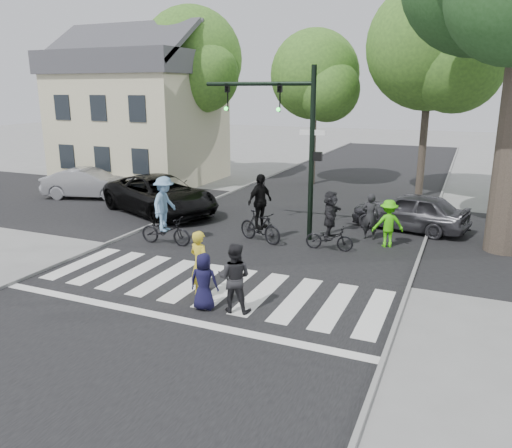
{
  "coord_description": "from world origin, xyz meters",
  "views": [
    {
      "loc": [
        6.23,
        -10.28,
        5.2
      ],
      "look_at": [
        0.5,
        3.0,
        1.3
      ],
      "focal_mm": 35.0,
      "sensor_mm": 36.0,
      "label": 1
    }
  ],
  "objects": [
    {
      "name": "pedestrian_adult",
      "position": [
        1.33,
        -0.24,
        0.86
      ],
      "size": [
        0.93,
        0.78,
        1.72
      ],
      "primitive_type": "imported",
      "rotation": [
        0.0,
        0.0,
        3.31
      ],
      "color": "black",
      "rests_on": "ground"
    },
    {
      "name": "traffic_signal",
      "position": [
        0.35,
        6.2,
        3.9
      ],
      "size": [
        4.45,
        0.29,
        6.0
      ],
      "color": "black",
      "rests_on": "ground"
    },
    {
      "name": "pedestrian_woman",
      "position": [
        0.12,
        0.23,
        0.88
      ],
      "size": [
        0.75,
        0.61,
        1.77
      ],
      "primitive_type": "imported",
      "rotation": [
        0.0,
        0.0,
        2.8
      ],
      "color": "gold",
      "rests_on": "ground"
    },
    {
      "name": "road_stem",
      "position": [
        0.0,
        5.0,
        0.01
      ],
      "size": [
        10.0,
        70.0,
        0.01
      ],
      "primitive_type": "cube",
      "color": "black",
      "rests_on": "ground"
    },
    {
      "name": "bystander_hivis",
      "position": [
        3.88,
        6.47,
        0.82
      ],
      "size": [
        1.21,
        0.98,
        1.64
      ],
      "primitive_type": "imported",
      "rotation": [
        0.0,
        0.0,
        3.55
      ],
      "color": "#44D60E",
      "rests_on": "ground"
    },
    {
      "name": "bg_tree_3",
      "position": [
        4.31,
        15.27,
        6.94
      ],
      "size": [
        6.3,
        6.0,
        10.2
      ],
      "color": "brown",
      "rests_on": "ground"
    },
    {
      "name": "car_silver",
      "position": [
        -10.97,
        8.74,
        0.73
      ],
      "size": [
        4.71,
        2.73,
        1.47
      ],
      "primitive_type": "imported",
      "rotation": [
        0.0,
        0.0,
        1.85
      ],
      "color": "#9A9A9E",
      "rests_on": "ground"
    },
    {
      "name": "cyclist_right",
      "position": [
        2.16,
        5.33,
        0.9
      ],
      "size": [
        1.63,
        1.52,
        2.02
      ],
      "color": "black",
      "rests_on": "ground"
    },
    {
      "name": "cyclist_mid",
      "position": [
        -0.32,
        5.25,
        1.0
      ],
      "size": [
        1.92,
        1.22,
        2.42
      ],
      "color": "black",
      "rests_on": "ground"
    },
    {
      "name": "bystander_dark",
      "position": [
        3.14,
        7.15,
        0.84
      ],
      "size": [
        0.63,
        0.43,
        1.67
      ],
      "primitive_type": "imported",
      "rotation": [
        0.0,
        0.0,
        3.19
      ],
      "color": "black",
      "rests_on": "ground"
    },
    {
      "name": "bg_tree_1",
      "position": [
        -8.7,
        15.48,
        6.65
      ],
      "size": [
        6.09,
        5.8,
        9.8
      ],
      "color": "brown",
      "rests_on": "ground"
    },
    {
      "name": "ground",
      "position": [
        0.0,
        0.0,
        0.0
      ],
      "size": [
        120.0,
        120.0,
        0.0
      ],
      "primitive_type": "plane",
      "color": "gray",
      "rests_on": "ground"
    },
    {
      "name": "house",
      "position": [
        -11.49,
        13.98,
        3.8
      ],
      "size": [
        8.4,
        8.1,
        8.82
      ],
      "color": "beige",
      "rests_on": "ground"
    },
    {
      "name": "cyclist_left",
      "position": [
        -3.2,
        3.69,
        1.03
      ],
      "size": [
        1.92,
        1.26,
        2.38
      ],
      "color": "black",
      "rests_on": "ground"
    },
    {
      "name": "bg_tree_0",
      "position": [
        -13.74,
        16.0,
        6.14
      ],
      "size": [
        5.46,
        5.2,
        8.97
      ],
      "color": "brown",
      "rests_on": "ground"
    },
    {
      "name": "bg_tree_2",
      "position": [
        -1.76,
        16.62,
        5.78
      ],
      "size": [
        5.04,
        4.8,
        8.4
      ],
      "color": "brown",
      "rests_on": "ground"
    },
    {
      "name": "road_cross",
      "position": [
        0.0,
        8.0,
        0.01
      ],
      "size": [
        70.0,
        10.0,
        0.01
      ],
      "primitive_type": "cube",
      "color": "black",
      "rests_on": "ground"
    },
    {
      "name": "crosswalk",
      "position": [
        0.0,
        0.66,
        0.01
      ],
      "size": [
        10.0,
        3.85,
        0.01
      ],
      "color": "silver",
      "rests_on": "ground"
    },
    {
      "name": "pedestrian_child",
      "position": [
        0.61,
        -0.43,
        0.71
      ],
      "size": [
        0.77,
        0.58,
        1.43
      ],
      "primitive_type": "imported",
      "rotation": [
        0.0,
        0.0,
        3.34
      ],
      "color": "#141233",
      "rests_on": "ground"
    },
    {
      "name": "car_grey",
      "position": [
        4.3,
        8.97,
        0.73
      ],
      "size": [
        4.57,
        2.57,
        1.47
      ],
      "primitive_type": "imported",
      "rotation": [
        0.0,
        0.0,
        -1.77
      ],
      "color": "#37363B",
      "rests_on": "ground"
    },
    {
      "name": "curb_left",
      "position": [
        -5.05,
        5.0,
        0.05
      ],
      "size": [
        0.1,
        70.0,
        0.1
      ],
      "primitive_type": "cube",
      "color": "gray",
      "rests_on": "ground"
    },
    {
      "name": "car_suv",
      "position": [
        -5.92,
        7.43,
        0.82
      ],
      "size": [
        6.51,
        4.88,
        1.64
      ],
      "primitive_type": "imported",
      "rotation": [
        0.0,
        0.0,
        1.16
      ],
      "color": "black",
      "rests_on": "ground"
    },
    {
      "name": "curb_right",
      "position": [
        5.05,
        5.0,
        0.05
      ],
      "size": [
        0.1,
        70.0,
        0.1
      ],
      "primitive_type": "cube",
      "color": "gray",
      "rests_on": "ground"
    }
  ]
}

